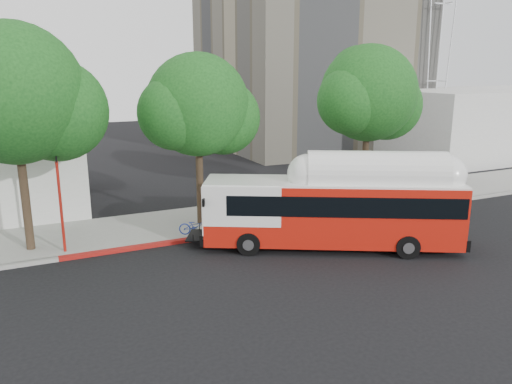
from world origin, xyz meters
The scene contains 10 objects.
ground centered at (0.00, 0.00, 0.00)m, with size 120.00×120.00×0.00m, color black.
sidewalk centered at (0.00, 6.50, 0.07)m, with size 60.00×5.00×0.15m, color gray.
curb_strip centered at (0.00, 3.90, 0.07)m, with size 60.00×0.30×0.15m, color gray.
red_curb_segment centered at (-3.00, 3.90, 0.08)m, with size 10.00×0.32×0.16m, color #9D1511.
street_tree_left centered at (-8.53, 5.56, 6.60)m, with size 6.67×5.80×9.74m.
street_tree_mid centered at (-0.59, 6.06, 5.91)m, with size 5.75×5.00×8.62m.
street_tree_right centered at (9.44, 5.86, 6.26)m, with size 6.21×5.40×9.18m.
horizon_block centered at (30.00, 16.00, 3.00)m, with size 20.00×12.00×6.00m, color silver.
transit_bus centered at (3.27, 0.37, 1.65)m, with size 11.50×7.45×3.53m.
signal_pole centered at (-7.67, 4.53, 2.22)m, with size 0.12×0.41×4.33m.
Camera 1 is at (-8.76, -17.34, 7.83)m, focal length 35.00 mm.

